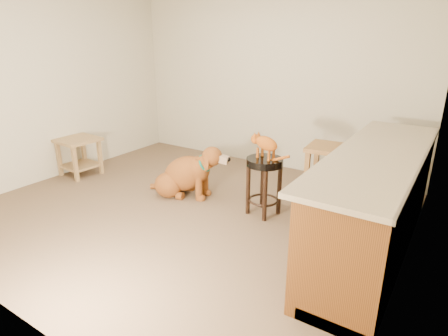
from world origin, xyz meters
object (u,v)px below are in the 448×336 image
Objects in this scene: wood_stool at (327,181)px; golden_retriever at (186,175)px; tabby_kitten at (265,144)px; padded_stool at (264,175)px; side_table at (79,151)px.

golden_retriever is at bearing -167.63° from wood_stool.
golden_retriever is at bearing -163.78° from tabby_kitten.
wood_stool reaches higher than padded_stool.
tabby_kitten reaches higher than golden_retriever.
padded_stool is 0.59× the size of golden_retriever.
tabby_kitten is (2.76, 0.31, 0.46)m from side_table.
wood_stool is at bearing 0.82° from golden_retriever.
golden_retriever is at bearing 8.38° from side_table.
wood_stool reaches higher than side_table.
padded_stool is at bearing -5.72° from tabby_kitten.
golden_retriever is 1.17m from tabby_kitten.
wood_stool is at bearing 39.55° from tabby_kitten.
tabby_kitten is (-0.60, -0.30, 0.39)m from wood_stool.
golden_retriever reaches higher than side_table.
padded_stool is 0.35m from tabby_kitten.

